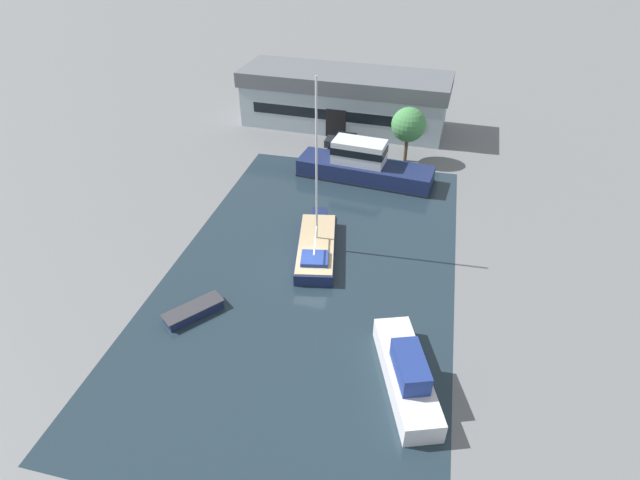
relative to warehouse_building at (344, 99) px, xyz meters
The scene contains 9 objects.
ground_plane 29.34m from the warehouse_building, 83.84° to the right, with size 440.00×440.00×0.00m, color slate.
water_canal 29.34m from the warehouse_building, 83.84° to the right, with size 21.42×37.52×0.01m, color #1E2D38.
warehouse_building is the anchor object (origin of this frame).
quay_tree_near_building 11.77m from the warehouse_building, 44.99° to the right, with size 3.56×3.56×5.88m.
parked_car 7.39m from the warehouse_building, 78.22° to the right, with size 4.27×1.92×1.69m.
sailboat_moored 26.70m from the warehouse_building, 83.74° to the right, with size 4.38×9.91×13.97m.
motor_cruiser 14.20m from the warehouse_building, 71.26° to the right, with size 13.87×5.22×4.01m.
small_dinghy 35.73m from the warehouse_building, 95.82° to the right, with size 3.65×4.11×0.65m.
cabin_boat 39.73m from the warehouse_building, 73.75° to the right, with size 4.81×8.43×2.71m.
Camera 1 is at (7.44, -28.86, 24.03)m, focal length 28.00 mm.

